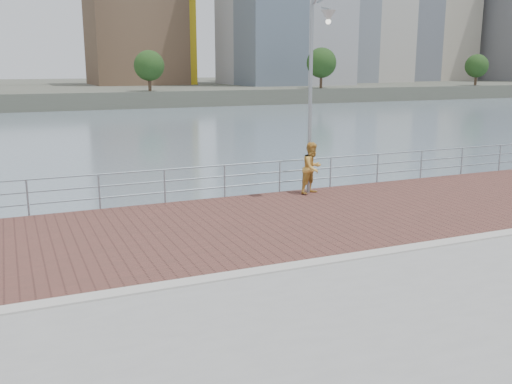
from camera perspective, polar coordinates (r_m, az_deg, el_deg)
name	(u,v)px	position (r m, az deg, el deg)	size (l,w,h in m)	color
water	(291,351)	(13.51, 3.52, -15.54)	(400.00, 400.00, 0.00)	slate
brick_lane	(233,226)	(15.81, -2.32, -3.41)	(40.00, 6.80, 0.02)	brown
curb	(292,266)	(12.68, 3.65, -7.42)	(40.00, 0.40, 0.06)	#B7B5AD
far_shore	(32,90)	(133.29, -21.49, 9.50)	(320.00, 95.00, 2.50)	#4C5142
guardrail	(195,180)	(18.78, -6.11, 1.23)	(39.06, 0.06, 1.13)	#8C9EA8
street_lamp	(318,60)	(19.12, 6.22, 12.96)	(0.46, 1.35, 6.36)	gray
bystander	(312,168)	(19.68, 5.64, 2.40)	(0.86, 0.67, 1.78)	gold
shoreline_trees	(70,64)	(88.04, -18.14, 12.09)	(144.63, 5.17, 6.90)	#473323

